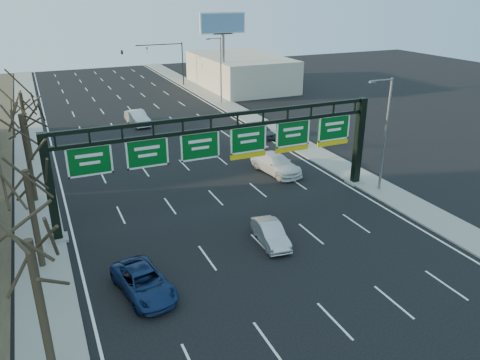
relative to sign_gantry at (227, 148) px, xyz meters
name	(u,v)px	position (x,y,z in m)	size (l,w,h in m)	color
ground	(276,261)	(-0.16, -8.00, -4.63)	(160.00, 160.00, 0.00)	black
sidewalk_left	(34,178)	(-12.96, 12.00, -4.57)	(3.00, 120.00, 0.12)	gray
sidewalk_right	(293,141)	(12.64, 12.00, -4.57)	(3.00, 120.00, 0.12)	gray
lane_markings	(178,158)	(-0.16, 12.00, -4.62)	(21.60, 120.00, 0.01)	white
sign_gantry	(227,148)	(0.00, 0.00, 0.00)	(24.60, 1.20, 7.20)	black
building_right_distant	(240,71)	(19.84, 42.00, -2.13)	(12.00, 20.00, 5.00)	#BDB19C
tree_near	(23,215)	(-12.96, -12.00, 2.86)	(3.60, 3.60, 8.86)	#2D2419
tree_gantry	(21,152)	(-12.96, -3.00, 2.48)	(3.60, 3.60, 8.48)	#2D2419
tree_mid	(18,100)	(-12.96, 7.00, 3.23)	(3.60, 3.60, 9.24)	#2D2419
tree_far	(18,81)	(-12.96, 17.00, 2.86)	(3.60, 3.60, 8.86)	#2D2419
streetlight_near	(385,130)	(12.31, -2.00, 0.45)	(2.15, 0.22, 9.00)	slate
streetlight_far	(220,67)	(12.31, 32.00, 0.45)	(2.15, 0.22, 9.00)	slate
billboard_right	(223,33)	(14.84, 36.98, 4.43)	(7.00, 0.50, 12.00)	slate
traffic_signal_mast	(145,54)	(5.53, 47.00, 0.87)	(10.16, 0.54, 7.00)	black
car_blue_suv	(144,282)	(-8.12, -7.96, -3.95)	(2.25, 4.88, 1.36)	navy
car_silver_sedan	(271,234)	(0.50, -5.94, -3.97)	(1.40, 4.03, 1.33)	#AEAEB3
car_white_wagon	(276,164)	(6.70, 4.91, -3.82)	(2.28, 5.61, 1.63)	white
car_grey_far	(262,131)	(10.34, 15.00, -3.93)	(1.65, 4.10, 1.40)	#393B3E
car_silver_distant	(138,118)	(-0.95, 25.49, -3.79)	(1.78, 5.09, 1.68)	silver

